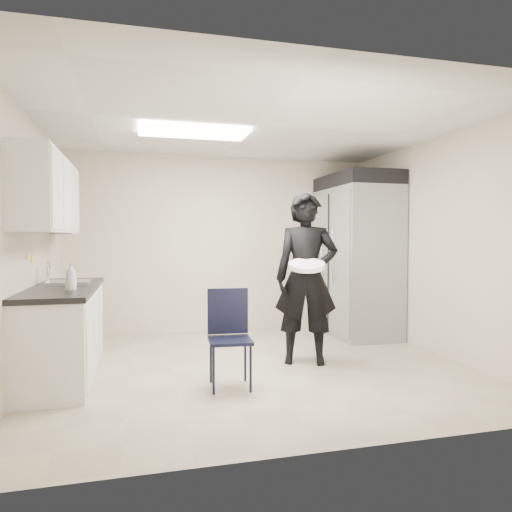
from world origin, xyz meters
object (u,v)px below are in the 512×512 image
object	(u,v)px
man_tuxedo	(306,278)
lower_counter	(64,333)
commercial_fridge	(356,262)
folding_chair	(230,340)

from	to	relation	value
man_tuxedo	lower_counter	bearing A→B (deg)	-164.04
commercial_fridge	man_tuxedo	size ratio (longest dim) A/B	1.11
lower_counter	man_tuxedo	xyz separation A→B (m)	(2.55, -0.17, 0.52)
lower_counter	commercial_fridge	world-z (taller)	commercial_fridge
lower_counter	folding_chair	size ratio (longest dim) A/B	2.14
commercial_fridge	folding_chair	bearing A→B (deg)	-140.08
commercial_fridge	lower_counter	bearing A→B (deg)	-164.12
commercial_fridge	man_tuxedo	bearing A→B (deg)	-134.85
folding_chair	man_tuxedo	world-z (taller)	man_tuxedo
commercial_fridge	man_tuxedo	world-z (taller)	commercial_fridge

